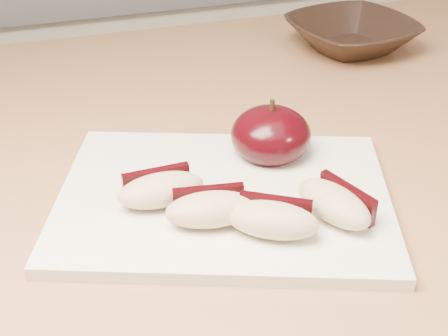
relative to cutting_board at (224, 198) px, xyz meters
name	(u,v)px	position (x,y,z in m)	size (l,w,h in m)	color
back_cabinet	(77,163)	(-0.07, 0.83, -0.43)	(2.40, 0.62, 0.94)	silver
cutting_board	(224,198)	(0.00, 0.00, 0.00)	(0.28, 0.20, 0.01)	white
apple_half	(271,135)	(0.06, 0.05, 0.02)	(0.10, 0.10, 0.06)	black
apple_wedge_a	(160,189)	(-0.05, 0.00, 0.02)	(0.07, 0.04, 0.03)	tan
apple_wedge_b	(211,208)	(-0.02, -0.03, 0.02)	(0.08, 0.05, 0.03)	tan
apple_wedge_c	(272,219)	(0.02, -0.06, 0.02)	(0.08, 0.07, 0.03)	tan
apple_wedge_d	(335,203)	(0.07, -0.06, 0.02)	(0.06, 0.08, 0.03)	tan
bowl	(351,34)	(0.27, 0.29, 0.01)	(0.16, 0.16, 0.04)	black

